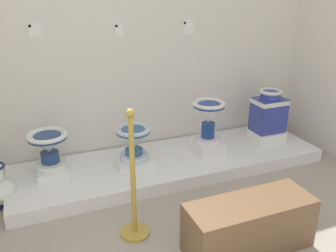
% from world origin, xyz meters
% --- Properties ---
extents(ground_plane, '(5.74, 5.35, 0.02)m').
position_xyz_m(ground_plane, '(1.87, 0.68, -0.01)').
color(ground_plane, '#A3998C').
extents(wall_back, '(3.94, 0.06, 3.15)m').
position_xyz_m(wall_back, '(1.87, 2.58, 1.58)').
color(wall_back, silver).
rests_on(wall_back, ground_plane).
extents(display_platform, '(3.26, 0.93, 0.13)m').
position_xyz_m(display_platform, '(1.87, 2.07, 0.07)').
color(display_platform, white).
rests_on(display_platform, ground_plane).
extents(plinth_block_squat_floral, '(0.29, 0.30, 0.08)m').
position_xyz_m(plinth_block_squat_floral, '(0.67, 2.14, 0.17)').
color(plinth_block_squat_floral, white).
rests_on(plinth_block_squat_floral, display_platform).
extents(antique_toilet_squat_floral, '(0.37, 0.37, 0.36)m').
position_xyz_m(antique_toilet_squat_floral, '(0.67, 2.14, 0.45)').
color(antique_toilet_squat_floral, white).
rests_on(antique_toilet_squat_floral, plinth_block_squat_floral).
extents(plinth_block_rightmost, '(0.38, 0.29, 0.05)m').
position_xyz_m(plinth_block_rightmost, '(1.47, 2.07, 0.16)').
color(plinth_block_rightmost, white).
rests_on(plinth_block_rightmost, display_platform).
extents(antique_toilet_rightmost, '(0.36, 0.36, 0.35)m').
position_xyz_m(antique_toilet_rightmost, '(1.47, 2.07, 0.40)').
color(antique_toilet_rightmost, silver).
rests_on(antique_toilet_rightmost, plinth_block_rightmost).
extents(plinth_block_pale_glazed, '(0.29, 0.36, 0.12)m').
position_xyz_m(plinth_block_pale_glazed, '(2.30, 2.06, 0.20)').
color(plinth_block_pale_glazed, white).
rests_on(plinth_block_pale_glazed, display_platform).
extents(antique_toilet_pale_glazed, '(0.35, 0.35, 0.45)m').
position_xyz_m(antique_toilet_pale_glazed, '(2.30, 2.06, 0.56)').
color(antique_toilet_pale_glazed, white).
rests_on(antique_toilet_pale_glazed, plinth_block_pale_glazed).
extents(plinth_block_central_ornate, '(0.34, 0.32, 0.12)m').
position_xyz_m(plinth_block_central_ornate, '(3.09, 2.08, 0.19)').
color(plinth_block_central_ornate, white).
rests_on(plinth_block_central_ornate, display_platform).
extents(antique_toilet_central_ornate, '(0.35, 0.28, 0.49)m').
position_xyz_m(antique_toilet_central_ornate, '(3.09, 2.08, 0.50)').
color(antique_toilet_central_ornate, '#313C97').
rests_on(antique_toilet_central_ornate, plinth_block_central_ornate).
extents(info_placard_first, '(0.12, 0.01, 0.13)m').
position_xyz_m(info_placard_first, '(0.69, 2.55, 1.45)').
color(info_placard_first, white).
extents(info_placard_second, '(0.09, 0.01, 0.14)m').
position_xyz_m(info_placard_second, '(1.50, 2.55, 1.42)').
color(info_placard_second, white).
extents(info_placard_third, '(0.13, 0.01, 0.16)m').
position_xyz_m(info_placard_third, '(2.27, 2.55, 1.41)').
color(info_placard_third, white).
extents(stanchion_post_near_left, '(0.23, 0.23, 1.05)m').
position_xyz_m(stanchion_post_near_left, '(1.20, 1.17, 0.34)').
color(stanchion_post_near_left, '#B79539').
rests_on(stanchion_post_near_left, ground_plane).
extents(museum_bench, '(0.95, 0.36, 0.40)m').
position_xyz_m(museum_bench, '(1.93, 0.70, 0.20)').
color(museum_bench, brown).
rests_on(museum_bench, ground_plane).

